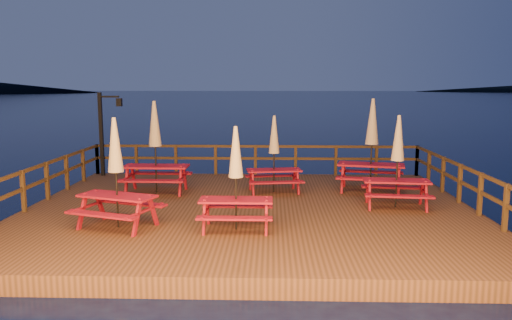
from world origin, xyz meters
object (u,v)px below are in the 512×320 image
object	(u,v)px
picnic_table_1	(372,144)
picnic_table_2	(236,177)
picnic_table_0	(274,153)
lamp_post	(105,126)

from	to	relation	value
picnic_table_1	picnic_table_2	xyz separation A→B (m)	(-3.87, -4.25, -0.25)
picnic_table_0	picnic_table_2	distance (m)	4.11
lamp_post	picnic_table_1	size ratio (longest dim) A/B	1.05
picnic_table_2	picnic_table_0	bearing A→B (deg)	77.83
picnic_table_0	picnic_table_1	size ratio (longest dim) A/B	0.82
lamp_post	picnic_table_0	distance (m)	6.63
picnic_table_0	picnic_table_1	bearing A→B (deg)	-4.24
lamp_post	picnic_table_2	size ratio (longest dim) A/B	1.26
lamp_post	picnic_table_1	bearing A→B (deg)	-14.92
picnic_table_0	picnic_table_2	bearing A→B (deg)	-111.10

